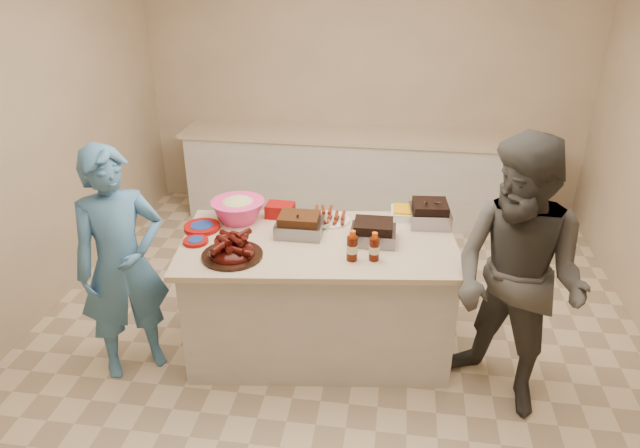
# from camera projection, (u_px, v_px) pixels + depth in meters

# --- Properties ---
(room) EXTENTS (4.50, 5.00, 2.70)m
(room) POSITION_uv_depth(u_px,v_px,m) (332.00, 342.00, 4.13)
(room) COLOR tan
(room) RESTS_ON ground
(back_counter) EXTENTS (3.60, 0.64, 0.90)m
(back_counter) POSITION_uv_depth(u_px,v_px,m) (359.00, 176.00, 5.89)
(back_counter) COLOR beige
(back_counter) RESTS_ON ground
(island) EXTENTS (1.90, 1.16, 0.85)m
(island) POSITION_uv_depth(u_px,v_px,m) (319.00, 345.00, 4.10)
(island) COLOR beige
(island) RESTS_ON ground
(rib_platter) EXTENTS (0.41, 0.41, 0.15)m
(rib_platter) POSITION_uv_depth(u_px,v_px,m) (232.00, 257.00, 3.54)
(rib_platter) COLOR #3F0905
(rib_platter) RESTS_ON island
(pulled_pork_tray) EXTENTS (0.31, 0.23, 0.09)m
(pulled_pork_tray) POSITION_uv_depth(u_px,v_px,m) (299.00, 234.00, 3.81)
(pulled_pork_tray) COLOR #47230F
(pulled_pork_tray) RESTS_ON island
(brisket_tray) EXTENTS (0.29, 0.24, 0.09)m
(brisket_tray) POSITION_uv_depth(u_px,v_px,m) (373.00, 241.00, 3.72)
(brisket_tray) COLOR black
(brisket_tray) RESTS_ON island
(roasting_pan) EXTENTS (0.29, 0.29, 0.11)m
(roasting_pan) POSITION_uv_depth(u_px,v_px,m) (429.00, 223.00, 3.96)
(roasting_pan) COLOR gray
(roasting_pan) RESTS_ON island
(coleslaw_bowl) EXTENTS (0.42, 0.42, 0.26)m
(coleslaw_bowl) POSITION_uv_depth(u_px,v_px,m) (239.00, 221.00, 4.00)
(coleslaw_bowl) COLOR #F83785
(coleslaw_bowl) RESTS_ON island
(sausage_plate) EXTENTS (0.30, 0.30, 0.05)m
(sausage_plate) POSITION_uv_depth(u_px,v_px,m) (330.00, 221.00, 4.00)
(sausage_plate) COLOR silver
(sausage_plate) RESTS_ON island
(mac_cheese_dish) EXTENTS (0.28, 0.21, 0.07)m
(mac_cheese_dish) POSITION_uv_depth(u_px,v_px,m) (410.00, 217.00, 4.05)
(mac_cheese_dish) COLOR #FFB307
(mac_cheese_dish) RESTS_ON island
(bbq_bottle_a) EXTENTS (0.07, 0.07, 0.20)m
(bbq_bottle_a) POSITION_uv_depth(u_px,v_px,m) (352.00, 260.00, 3.50)
(bbq_bottle_a) COLOR #420F03
(bbq_bottle_a) RESTS_ON island
(bbq_bottle_b) EXTENTS (0.07, 0.07, 0.19)m
(bbq_bottle_b) POSITION_uv_depth(u_px,v_px,m) (374.00, 260.00, 3.50)
(bbq_bottle_b) COLOR #420F03
(bbq_bottle_b) RESTS_ON island
(mustard_bottle) EXTENTS (0.05, 0.05, 0.11)m
(mustard_bottle) POSITION_uv_depth(u_px,v_px,m) (295.00, 225.00, 3.93)
(mustard_bottle) COLOR #E6B500
(mustard_bottle) RESTS_ON island
(sauce_bowl) EXTENTS (0.14, 0.06, 0.14)m
(sauce_bowl) POSITION_uv_depth(u_px,v_px,m) (321.00, 227.00, 3.91)
(sauce_bowl) COLOR silver
(sauce_bowl) RESTS_ON island
(plate_stack_large) EXTENTS (0.27, 0.27, 0.03)m
(plate_stack_large) POSITION_uv_depth(u_px,v_px,m) (202.00, 229.00, 3.88)
(plate_stack_large) COLOR maroon
(plate_stack_large) RESTS_ON island
(plate_stack_small) EXTENTS (0.18, 0.18, 0.02)m
(plate_stack_small) POSITION_uv_depth(u_px,v_px,m) (196.00, 243.00, 3.70)
(plate_stack_small) COLOR maroon
(plate_stack_small) RESTS_ON island
(plastic_cup) EXTENTS (0.10, 0.09, 0.09)m
(plastic_cup) POSITION_uv_depth(u_px,v_px,m) (222.00, 220.00, 4.02)
(plastic_cup) COLOR #A87218
(plastic_cup) RESTS_ON island
(basket_stack) EXTENTS (0.20, 0.15, 0.10)m
(basket_stack) POSITION_uv_depth(u_px,v_px,m) (280.00, 216.00, 4.07)
(basket_stack) COLOR maroon
(basket_stack) RESTS_ON island
(guest_blue) EXTENTS (1.41, 1.58, 0.37)m
(guest_blue) POSITION_uv_depth(u_px,v_px,m) (139.00, 363.00, 3.92)
(guest_blue) COLOR teal
(guest_blue) RESTS_ON ground
(guest_gray) EXTENTS (1.77, 1.84, 0.65)m
(guest_gray) POSITION_uv_depth(u_px,v_px,m) (497.00, 395.00, 3.64)
(guest_gray) COLOR #484741
(guest_gray) RESTS_ON ground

